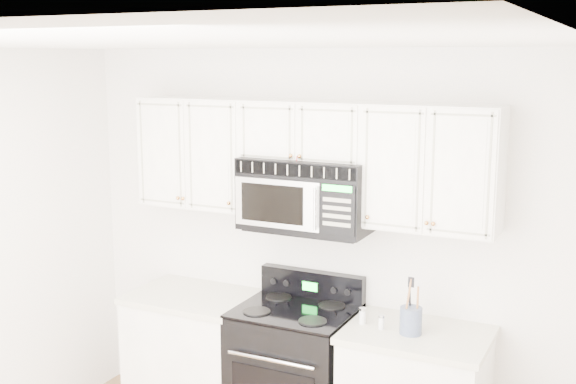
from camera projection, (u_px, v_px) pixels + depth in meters
The scene contains 8 objects.
room at pixel (165, 330), 3.33m from camera, with size 3.51×3.51×2.61m.
base_cabinet_left at pixel (195, 360), 5.11m from camera, with size 0.86×0.65×0.92m.
range at pixel (295, 374), 4.76m from camera, with size 0.74×0.68×1.12m.
upper_cabinets at pixel (307, 154), 4.62m from camera, with size 2.44×0.37×0.75m.
microwave at pixel (307, 194), 4.61m from camera, with size 0.83×0.47×0.46m.
utensil_crock at pixel (411, 320), 4.28m from camera, with size 0.13×0.13×0.35m.
shaker_salt at pixel (381, 322), 4.36m from camera, with size 0.04×0.04×0.09m.
shaker_pepper at pixel (362, 316), 4.44m from camera, with size 0.04×0.04×0.10m.
Camera 1 is at (1.90, -2.59, 2.54)m, focal length 45.00 mm.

